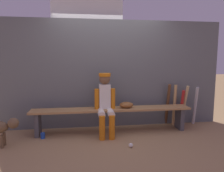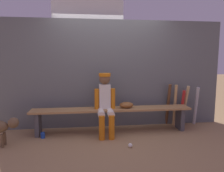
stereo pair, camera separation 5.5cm
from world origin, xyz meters
The scene contains 14 objects.
ground_plane centered at (0.00, 0.00, 0.00)m, with size 30.00×30.00×0.00m, color #9E7A51.
chainlink_fence centered at (0.00, 0.40, 1.15)m, with size 4.95×0.03×2.29m, color #595E63.
dugout_bench centered at (0.00, 0.00, 0.39)m, with size 3.18×0.36×0.49m.
player_seated centered at (-0.14, -0.12, 0.66)m, with size 0.41×0.55×1.20m.
baseball_glove centered at (0.29, 0.00, 0.55)m, with size 0.28×0.20×0.12m, color brown.
bat_wood_dark centered at (1.30, 0.32, 0.47)m, with size 0.06×0.06×0.94m, color brown.
bat_wood_tan centered at (1.44, 0.26, 0.46)m, with size 0.06×0.06×0.91m, color tan.
bat_aluminum_red centered at (1.59, 0.23, 0.40)m, with size 0.06×0.06×0.81m, color #B22323.
bat_wood_natural centered at (1.66, 0.25, 0.45)m, with size 0.06×0.06×0.91m, color tan.
bat_aluminum_silver centered at (1.91, 0.22, 0.44)m, with size 0.06×0.06×0.87m, color #B7B7BC.
baseball centered at (0.21, -0.78, 0.04)m, with size 0.07×0.07×0.07m, color white.
cup_on_ground centered at (-1.33, -0.17, 0.06)m, with size 0.08×0.08×0.11m, color #1E47AD.
cup_on_bench centered at (0.02, 0.03, 0.55)m, with size 0.08×0.08×0.11m, color silver.
scoreboard centered at (-0.38, 1.01, 2.35)m, with size 1.93×0.27×3.41m.
Camera 2 is at (-0.50, -4.04, 1.46)m, focal length 33.31 mm.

